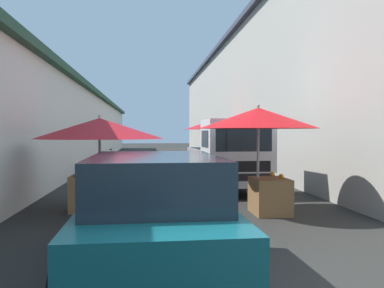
# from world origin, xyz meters

# --- Properties ---
(ground) EXTENTS (90.00, 90.00, 0.00)m
(ground) POSITION_xyz_m (13.50, 0.00, 0.00)
(ground) COLOR #282826
(building_left_whitewash) EXTENTS (49.80, 7.50, 3.93)m
(building_left_whitewash) POSITION_xyz_m (15.75, 7.16, 1.97)
(building_left_whitewash) COLOR silver
(building_left_whitewash) RESTS_ON ground
(building_right_concrete) EXTENTS (49.80, 7.50, 7.21)m
(building_right_concrete) POSITION_xyz_m (15.75, -7.16, 3.61)
(building_right_concrete) COLOR #A39E93
(building_right_concrete) RESTS_ON ground
(fruit_stall_mid_lane) EXTENTS (2.87, 2.87, 2.13)m
(fruit_stall_mid_lane) POSITION_xyz_m (5.64, 1.95, 1.67)
(fruit_stall_mid_lane) COLOR #9E9EA3
(fruit_stall_mid_lane) RESTS_ON ground
(fruit_stall_near_left) EXTENTS (2.57, 2.57, 2.34)m
(fruit_stall_near_left) POSITION_xyz_m (4.88, -1.53, 1.79)
(fruit_stall_near_left) COLOR #9E9EA3
(fruit_stall_near_left) RESTS_ON ground
(fruit_stall_far_left) EXTENTS (2.49, 2.49, 2.34)m
(fruit_stall_far_left) POSITION_xyz_m (16.23, -2.17, 1.77)
(fruit_stall_far_left) COLOR #9E9EA3
(fruit_stall_far_left) RESTS_ON ground
(hatchback_car) EXTENTS (3.94, 1.98, 1.45)m
(hatchback_car) POSITION_xyz_m (1.50, 0.77, 0.74)
(hatchback_car) COLOR #0F4C56
(hatchback_car) RESTS_ON ground
(delivery_truck) EXTENTS (4.96, 2.07, 2.08)m
(delivery_truck) POSITION_xyz_m (7.91, -1.53, 1.04)
(delivery_truck) COLOR black
(delivery_truck) RESTS_ON ground
(vendor_by_crates) EXTENTS (0.63, 0.29, 1.60)m
(vendor_by_crates) POSITION_xyz_m (12.08, -3.05, 0.92)
(vendor_by_crates) COLOR navy
(vendor_by_crates) RESTS_ON ground
(parked_scooter) EXTENTS (1.69, 0.33, 1.14)m
(parked_scooter) POSITION_xyz_m (10.59, 2.19, 0.45)
(parked_scooter) COLOR black
(parked_scooter) RESTS_ON ground
(plastic_stool) EXTENTS (0.30, 0.30, 0.43)m
(plastic_stool) POSITION_xyz_m (5.02, 0.80, 0.33)
(plastic_stool) COLOR red
(plastic_stool) RESTS_ON ground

